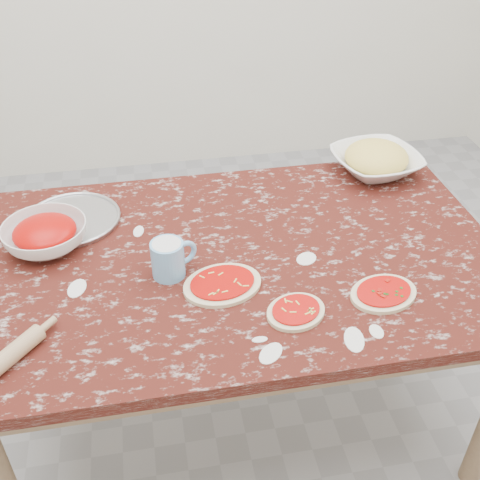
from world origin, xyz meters
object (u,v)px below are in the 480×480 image
pizza_tray (72,220)px  sauce_bowl (46,236)px  flour_mug (169,258)px  worktable (240,274)px  rolling_pin (4,360)px  cheese_bowl (376,163)px

pizza_tray → sauce_bowl: size_ratio=1.20×
pizza_tray → flour_mug: (0.29, -0.33, 0.05)m
worktable → rolling_pin: bearing=-151.9°
sauce_bowl → cheese_bowl: bearing=12.6°
sauce_bowl → flour_mug: flour_mug is taller
sauce_bowl → rolling_pin: sauce_bowl is taller
pizza_tray → rolling_pin: bearing=-101.8°
worktable → pizza_tray: pizza_tray is taller
sauce_bowl → flour_mug: 0.42m
flour_mug → rolling_pin: (-0.42, -0.28, -0.04)m
worktable → pizza_tray: (-0.51, 0.27, 0.09)m
worktable → rolling_pin: size_ratio=7.06×
worktable → cheese_bowl: (0.59, 0.40, 0.12)m
pizza_tray → rolling_pin: 0.62m
worktable → flour_mug: size_ratio=11.65×
cheese_bowl → rolling_pin: (-1.23, -0.74, -0.02)m
pizza_tray → flour_mug: size_ratio=2.23×
cheese_bowl → rolling_pin: 1.43m
sauce_bowl → cheese_bowl: sauce_bowl is taller
sauce_bowl → cheese_bowl: size_ratio=0.82×
worktable → flour_mug: flour_mug is taller
worktable → sauce_bowl: size_ratio=6.25×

